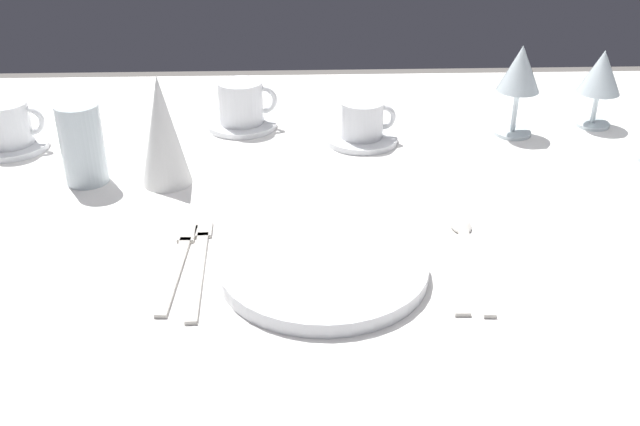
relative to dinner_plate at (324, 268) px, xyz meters
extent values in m
cube|color=white|center=(0.03, 0.24, -0.03)|extent=(1.80, 1.10, 0.04)
cube|color=white|center=(0.03, 0.79, -0.14)|extent=(1.80, 0.01, 0.18)
cylinder|color=white|center=(0.00, 0.00, 0.00)|extent=(0.25, 0.25, 0.02)
cube|color=beige|center=(-0.15, 0.00, -0.01)|extent=(0.02, 0.20, 0.00)
cube|color=beige|center=(-0.16, 0.11, -0.01)|extent=(0.02, 0.04, 0.00)
cube|color=beige|center=(-0.18, 0.00, -0.01)|extent=(0.02, 0.17, 0.00)
cube|color=beige|center=(-0.18, 0.10, -0.01)|extent=(0.02, 0.04, 0.00)
cube|color=beige|center=(0.15, 0.00, -0.01)|extent=(0.02, 0.19, 0.00)
cube|color=beige|center=(0.15, 0.11, -0.01)|extent=(0.02, 0.06, 0.00)
cube|color=beige|center=(0.18, 0.00, -0.01)|extent=(0.02, 0.19, 0.00)
ellipsoid|color=beige|center=(0.19, 0.11, -0.01)|extent=(0.03, 0.04, 0.01)
cylinder|color=white|center=(0.08, 0.41, 0.00)|extent=(0.12, 0.12, 0.01)
cylinder|color=white|center=(0.08, 0.41, 0.03)|extent=(0.07, 0.07, 0.06)
torus|color=white|center=(0.12, 0.41, 0.03)|extent=(0.04, 0.01, 0.04)
cylinder|color=white|center=(-0.13, 0.49, 0.00)|extent=(0.12, 0.12, 0.01)
cylinder|color=white|center=(-0.13, 0.49, 0.04)|extent=(0.08, 0.08, 0.07)
torus|color=white|center=(-0.09, 0.49, 0.04)|extent=(0.05, 0.01, 0.05)
cylinder|color=white|center=(-0.51, 0.40, 0.00)|extent=(0.12, 0.12, 0.01)
cylinder|color=white|center=(-0.51, 0.40, 0.04)|extent=(0.08, 0.08, 0.07)
torus|color=white|center=(-0.47, 0.40, 0.04)|extent=(0.05, 0.01, 0.05)
cylinder|color=silver|center=(0.35, 0.44, -0.01)|extent=(0.07, 0.07, 0.01)
cylinder|color=silver|center=(0.35, 0.44, 0.03)|extent=(0.01, 0.01, 0.07)
cone|color=silver|center=(0.35, 0.44, 0.11)|extent=(0.07, 0.07, 0.08)
cylinder|color=silver|center=(0.50, 0.47, -0.01)|extent=(0.06, 0.06, 0.01)
cylinder|color=silver|center=(0.50, 0.47, 0.02)|extent=(0.01, 0.01, 0.06)
cone|color=silver|center=(0.50, 0.47, 0.09)|extent=(0.07, 0.07, 0.08)
cylinder|color=silver|center=(-0.35, 0.27, 0.05)|extent=(0.06, 0.06, 0.12)
cylinder|color=#C68C1E|center=(-0.35, 0.27, 0.03)|extent=(0.06, 0.06, 0.06)
cone|color=white|center=(-0.23, 0.26, 0.07)|extent=(0.08, 0.08, 0.17)
camera|label=1|loc=(-0.03, -0.74, 0.47)|focal=40.93mm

